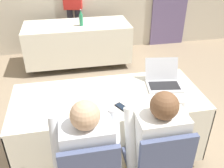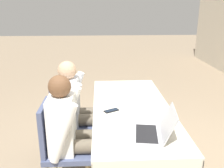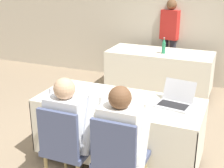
{
  "view_description": "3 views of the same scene",
  "coord_description": "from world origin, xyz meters",
  "px_view_note": "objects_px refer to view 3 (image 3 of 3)",
  "views": [
    {
      "loc": [
        -0.34,
        -1.94,
        2.07
      ],
      "look_at": [
        0.0,
        -0.2,
        1.01
      ],
      "focal_mm": 40.0,
      "sensor_mm": 36.0,
      "label": 1
    },
    {
      "loc": [
        2.33,
        -0.32,
        1.77
      ],
      "look_at": [
        0.0,
        -0.2,
        1.01
      ],
      "focal_mm": 40.0,
      "sensor_mm": 36.0,
      "label": 2
    },
    {
      "loc": [
        1.14,
        -2.91,
        2.07
      ],
      "look_at": [
        0.0,
        -0.2,
        1.01
      ],
      "focal_mm": 50.0,
      "sensor_mm": 36.0,
      "label": 3
    }
  ],
  "objects_px": {
    "chair_near_right": "(118,157)",
    "person_checkered_shirt": "(71,126)",
    "laptop": "(175,101)",
    "chair_near_left": "(66,145)",
    "water_bottle": "(164,46)",
    "cell_phone": "(120,108)",
    "person_red_shirt": "(170,36)",
    "person_white_shirt": "(123,136)"
  },
  "relations": [
    {
      "from": "laptop",
      "to": "cell_phone",
      "type": "distance_m",
      "value": 0.59
    },
    {
      "from": "water_bottle",
      "to": "cell_phone",
      "type": "bearing_deg",
      "value": -86.65
    },
    {
      "from": "cell_phone",
      "to": "person_checkered_shirt",
      "type": "height_order",
      "value": "person_checkered_shirt"
    },
    {
      "from": "laptop",
      "to": "person_red_shirt",
      "type": "relative_size",
      "value": 0.24
    },
    {
      "from": "chair_near_left",
      "to": "water_bottle",
      "type": "bearing_deg",
      "value": -94.32
    },
    {
      "from": "person_red_shirt",
      "to": "water_bottle",
      "type": "bearing_deg",
      "value": -70.82
    },
    {
      "from": "cell_phone",
      "to": "person_red_shirt",
      "type": "height_order",
      "value": "person_red_shirt"
    },
    {
      "from": "cell_phone",
      "to": "person_checkered_shirt",
      "type": "bearing_deg",
      "value": -161.49
    },
    {
      "from": "laptop",
      "to": "person_white_shirt",
      "type": "distance_m",
      "value": 0.77
    },
    {
      "from": "water_bottle",
      "to": "chair_near_right",
      "type": "bearing_deg",
      "value": -83.69
    },
    {
      "from": "laptop",
      "to": "chair_near_left",
      "type": "height_order",
      "value": "laptop"
    },
    {
      "from": "chair_near_right",
      "to": "person_white_shirt",
      "type": "bearing_deg",
      "value": -90.0
    },
    {
      "from": "water_bottle",
      "to": "person_white_shirt",
      "type": "height_order",
      "value": "person_white_shirt"
    },
    {
      "from": "chair_near_right",
      "to": "person_checkered_shirt",
      "type": "xyz_separation_m",
      "value": [
        -0.54,
        0.1,
        0.16
      ]
    },
    {
      "from": "person_checkered_shirt",
      "to": "person_white_shirt",
      "type": "bearing_deg",
      "value": -180.0
    },
    {
      "from": "chair_near_left",
      "to": "person_red_shirt",
      "type": "height_order",
      "value": "person_red_shirt"
    },
    {
      "from": "water_bottle",
      "to": "chair_near_left",
      "type": "bearing_deg",
      "value": -94.32
    },
    {
      "from": "person_white_shirt",
      "to": "person_red_shirt",
      "type": "distance_m",
      "value": 3.59
    },
    {
      "from": "chair_near_left",
      "to": "person_checkered_shirt",
      "type": "height_order",
      "value": "person_checkered_shirt"
    },
    {
      "from": "chair_near_right",
      "to": "water_bottle",
      "type": "bearing_deg",
      "value": -83.69
    },
    {
      "from": "water_bottle",
      "to": "person_white_shirt",
      "type": "relative_size",
      "value": 0.23
    },
    {
      "from": "water_bottle",
      "to": "person_red_shirt",
      "type": "distance_m",
      "value": 0.78
    },
    {
      "from": "person_red_shirt",
      "to": "person_white_shirt",
      "type": "bearing_deg",
      "value": -70.07
    },
    {
      "from": "cell_phone",
      "to": "chair_near_left",
      "type": "relative_size",
      "value": 0.17
    },
    {
      "from": "cell_phone",
      "to": "water_bottle",
      "type": "bearing_deg",
      "value": 65.25
    },
    {
      "from": "laptop",
      "to": "chair_near_left",
      "type": "xyz_separation_m",
      "value": [
        -0.86,
        -0.79,
        -0.29
      ]
    },
    {
      "from": "chair_near_left",
      "to": "chair_near_right",
      "type": "distance_m",
      "value": 0.54
    },
    {
      "from": "cell_phone",
      "to": "person_red_shirt",
      "type": "bearing_deg",
      "value": 65.8
    },
    {
      "from": "cell_phone",
      "to": "person_red_shirt",
      "type": "xyz_separation_m",
      "value": [
        -0.22,
        3.18,
        0.15
      ]
    },
    {
      "from": "person_checkered_shirt",
      "to": "person_red_shirt",
      "type": "xyz_separation_m",
      "value": [
        0.14,
        3.56,
        0.24
      ]
    },
    {
      "from": "person_checkered_shirt",
      "to": "person_red_shirt",
      "type": "distance_m",
      "value": 3.57
    },
    {
      "from": "person_red_shirt",
      "to": "laptop",
      "type": "bearing_deg",
      "value": -62.44
    },
    {
      "from": "laptop",
      "to": "chair_near_right",
      "type": "xyz_separation_m",
      "value": [
        -0.32,
        -0.79,
        -0.29
      ]
    },
    {
      "from": "cell_phone",
      "to": "person_white_shirt",
      "type": "relative_size",
      "value": 0.13
    },
    {
      "from": "chair_near_right",
      "to": "person_red_shirt",
      "type": "height_order",
      "value": "person_red_shirt"
    },
    {
      "from": "chair_near_left",
      "to": "chair_near_right",
      "type": "height_order",
      "value": "same"
    },
    {
      "from": "cell_phone",
      "to": "person_red_shirt",
      "type": "distance_m",
      "value": 3.19
    },
    {
      "from": "water_bottle",
      "to": "chair_near_left",
      "type": "height_order",
      "value": "water_bottle"
    },
    {
      "from": "cell_phone",
      "to": "person_checkered_shirt",
      "type": "xyz_separation_m",
      "value": [
        -0.36,
        -0.38,
        -0.09
      ]
    },
    {
      "from": "laptop",
      "to": "water_bottle",
      "type": "height_order",
      "value": "water_bottle"
    },
    {
      "from": "person_white_shirt",
      "to": "chair_near_right",
      "type": "bearing_deg",
      "value": 90.0
    },
    {
      "from": "laptop",
      "to": "cell_phone",
      "type": "bearing_deg",
      "value": -140.03
    }
  ]
}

